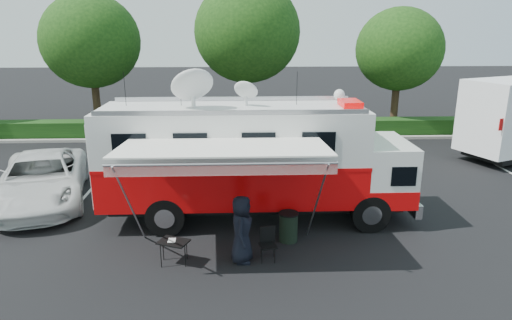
{
  "coord_description": "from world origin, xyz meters",
  "views": [
    {
      "loc": [
        -0.59,
        -14.34,
        6.27
      ],
      "look_at": [
        0.0,
        0.5,
        1.9
      ],
      "focal_mm": 32.0,
      "sensor_mm": 36.0,
      "label": 1
    }
  ],
  "objects_px": {
    "command_truck": "(254,159)",
    "folding_table": "(173,243)",
    "white_suv": "(45,201)",
    "trash_bin": "(288,227)"
  },
  "relations": [
    {
      "from": "command_truck",
      "to": "folding_table",
      "type": "xyz_separation_m",
      "value": [
        -2.3,
        -3.03,
        -1.46
      ]
    },
    {
      "from": "command_truck",
      "to": "folding_table",
      "type": "bearing_deg",
      "value": -127.25
    },
    {
      "from": "command_truck",
      "to": "white_suv",
      "type": "bearing_deg",
      "value": 166.94
    },
    {
      "from": "command_truck",
      "to": "trash_bin",
      "type": "distance_m",
      "value": 2.59
    },
    {
      "from": "white_suv",
      "to": "trash_bin",
      "type": "height_order",
      "value": "trash_bin"
    },
    {
      "from": "command_truck",
      "to": "white_suv",
      "type": "xyz_separation_m",
      "value": [
        -7.74,
        1.8,
        -2.09
      ]
    },
    {
      "from": "folding_table",
      "to": "white_suv",
      "type": "bearing_deg",
      "value": 138.46
    },
    {
      "from": "trash_bin",
      "to": "command_truck",
      "type": "bearing_deg",
      "value": 119.02
    },
    {
      "from": "folding_table",
      "to": "trash_bin",
      "type": "relative_size",
      "value": 1.04
    },
    {
      "from": "white_suv",
      "to": "trash_bin",
      "type": "distance_m",
      "value": 9.43
    }
  ]
}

